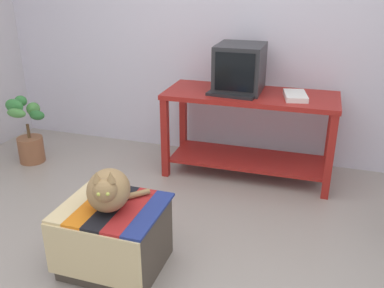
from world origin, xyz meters
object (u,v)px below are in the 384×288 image
Objects in this scene: desk at (249,120)px; tv_monitor at (240,68)px; keyboard at (231,95)px; potted_plant at (29,135)px; ottoman_with_blanket at (114,237)px; book at (295,96)px; cat at (108,190)px.

tv_monitor reaches higher than desk.
keyboard is (-0.02, -0.19, -0.18)m from tv_monitor.
tv_monitor reaches higher than potted_plant.
ottoman_with_blanket is (-0.41, -1.59, -0.73)m from tv_monitor.
potted_plant is at bearing 142.53° from ottoman_with_blanket.
book is (0.49, -0.10, -0.17)m from tv_monitor.
keyboard is at bearing 53.97° from cat.
book is at bearing 38.55° from cat.
ottoman_with_blanket is 0.95× the size of potted_plant.
desk is at bearing -27.67° from tv_monitor.
potted_plant is (-2.41, -0.34, -0.50)m from book.
tv_monitor is at bearing 54.86° from cat.
tv_monitor is 0.77× the size of ottoman_with_blanket.
ottoman_with_blanket is at bearing -132.70° from book.
desk is 2.08m from potted_plant.
ottoman_with_blanket is 1.90m from potted_plant.
potted_plant is (-1.89, -0.25, -0.49)m from keyboard.
tv_monitor is at bearing 75.56° from ottoman_with_blanket.
tv_monitor is 0.73× the size of potted_plant.
cat is at bearing -99.89° from keyboard.
book is (0.37, -0.04, 0.26)m from desk.
keyboard is at bearing 7.40° from potted_plant.
keyboard reaches higher than potted_plant.
tv_monitor is 1.16× the size of keyboard.
ottoman_with_blanket is (-0.90, -1.50, -0.56)m from book.
tv_monitor is 1.09× the size of cat.
cat is at bearing -38.00° from potted_plant.
book reaches higher than keyboard.
desk is 0.45m from tv_monitor.
potted_plant is (-2.03, -0.38, -0.24)m from desk.
book is at bearing 59.07° from ottoman_with_blanket.
cat is at bearing -109.37° from desk.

